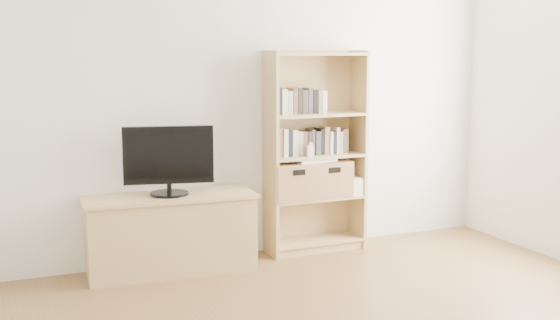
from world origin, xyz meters
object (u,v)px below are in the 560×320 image
bookshelf (316,152)px  laptop (313,160)px  basket_left (291,180)px  baby_monitor (310,151)px  basket_right (327,178)px  tv_stand (170,235)px  television (169,160)px

bookshelf → laptop: size_ratio=4.92×
bookshelf → basket_left: 0.32m
baby_monitor → basket_right: size_ratio=0.27×
tv_stand → baby_monitor: size_ratio=12.93×
basket_right → laptop: bearing=-175.3°
tv_stand → laptop: bearing=7.1°
television → laptop: 1.25m
television → baby_monitor: television is taller
tv_stand → bookshelf: 1.40m
baby_monitor → basket_left: size_ratio=0.26×
bookshelf → laptop: 0.07m
baby_monitor → television: bearing=-174.7°
bookshelf → laptop: (-0.04, -0.01, -0.06)m
laptop → bookshelf: bearing=17.0°
tv_stand → basket_left: 1.11m
basket_right → baby_monitor: bearing=-155.1°
tv_stand → laptop: laptop is taller
baby_monitor → basket_right: (0.20, 0.09, -0.26)m
tv_stand → baby_monitor: (1.19, -0.01, 0.59)m
bookshelf → basket_right: bearing=-2.6°
baby_monitor → basket_right: bearing=30.2°
laptop → tv_stand: bearing=177.4°
basket_right → bookshelf: bearing=177.9°
baby_monitor → laptop: size_ratio=0.28×
bookshelf → baby_monitor: 0.14m
basket_right → laptop: laptop is taller
television → baby_monitor: size_ratio=6.95×
tv_stand → laptop: size_ratio=3.67×
tv_stand → basket_right: bearing=7.2°
television → basket_left: bearing=17.2°
bookshelf → television: bookshelf is taller
baby_monitor → laptop: 0.13m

